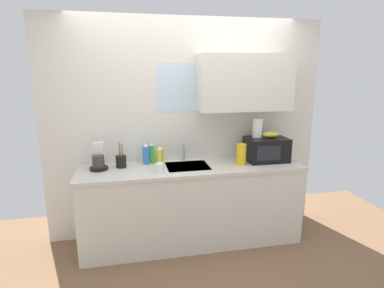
{
  "coord_description": "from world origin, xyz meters",
  "views": [
    {
      "loc": [
        -0.67,
        -3.21,
        1.92
      ],
      "look_at": [
        0.0,
        0.0,
        1.15
      ],
      "focal_mm": 29.37,
      "sensor_mm": 36.0,
      "label": 1
    }
  ],
  "objects_px": {
    "cereal_canister": "(241,154)",
    "utensil_crock": "(121,161)",
    "paper_towel_roll": "(257,128)",
    "dish_soap_bottle_green": "(152,153)",
    "dish_soap_bottle_yellow": "(160,155)",
    "banana_bunch": "(271,135)",
    "dish_soap_bottle_blue": "(146,154)",
    "coffee_maker": "(99,159)",
    "mug_white": "(160,168)",
    "microwave": "(266,149)"
  },
  "relations": [
    {
      "from": "cereal_canister",
      "to": "utensil_crock",
      "type": "bearing_deg",
      "value": 172.58
    },
    {
      "from": "paper_towel_roll",
      "to": "dish_soap_bottle_green",
      "type": "distance_m",
      "value": 1.24
    },
    {
      "from": "dish_soap_bottle_yellow",
      "to": "paper_towel_roll",
      "type": "bearing_deg",
      "value": -5.3
    },
    {
      "from": "cereal_canister",
      "to": "utensil_crock",
      "type": "height_order",
      "value": "utensil_crock"
    },
    {
      "from": "banana_bunch",
      "to": "paper_towel_roll",
      "type": "height_order",
      "value": "paper_towel_roll"
    },
    {
      "from": "dish_soap_bottle_yellow",
      "to": "utensil_crock",
      "type": "bearing_deg",
      "value": -169.05
    },
    {
      "from": "dish_soap_bottle_blue",
      "to": "paper_towel_roll",
      "type": "bearing_deg",
      "value": -3.75
    },
    {
      "from": "coffee_maker",
      "to": "dish_soap_bottle_blue",
      "type": "distance_m",
      "value": 0.51
    },
    {
      "from": "banana_bunch",
      "to": "dish_soap_bottle_green",
      "type": "relative_size",
      "value": 0.83
    },
    {
      "from": "banana_bunch",
      "to": "coffee_maker",
      "type": "height_order",
      "value": "banana_bunch"
    },
    {
      "from": "banana_bunch",
      "to": "mug_white",
      "type": "bearing_deg",
      "value": -171.7
    },
    {
      "from": "dish_soap_bottle_green",
      "to": "banana_bunch",
      "type": "bearing_deg",
      "value": -6.95
    },
    {
      "from": "cereal_canister",
      "to": "microwave",
      "type": "bearing_deg",
      "value": 16.17
    },
    {
      "from": "microwave",
      "to": "dish_soap_bottle_green",
      "type": "bearing_deg",
      "value": 172.72
    },
    {
      "from": "banana_bunch",
      "to": "mug_white",
      "type": "distance_m",
      "value": 1.34
    },
    {
      "from": "paper_towel_roll",
      "to": "dish_soap_bottle_blue",
      "type": "bearing_deg",
      "value": 176.25
    },
    {
      "from": "coffee_maker",
      "to": "mug_white",
      "type": "relative_size",
      "value": 2.95
    },
    {
      "from": "dish_soap_bottle_blue",
      "to": "mug_white",
      "type": "relative_size",
      "value": 2.52
    },
    {
      "from": "microwave",
      "to": "dish_soap_bottle_yellow",
      "type": "distance_m",
      "value": 1.22
    },
    {
      "from": "dish_soap_bottle_green",
      "to": "utensil_crock",
      "type": "height_order",
      "value": "utensil_crock"
    },
    {
      "from": "dish_soap_bottle_yellow",
      "to": "utensil_crock",
      "type": "xyz_separation_m",
      "value": [
        -0.43,
        -0.08,
        -0.02
      ]
    },
    {
      "from": "dish_soap_bottle_blue",
      "to": "utensil_crock",
      "type": "distance_m",
      "value": 0.28
    },
    {
      "from": "banana_bunch",
      "to": "dish_soap_bottle_blue",
      "type": "distance_m",
      "value": 1.44
    },
    {
      "from": "coffee_maker",
      "to": "utensil_crock",
      "type": "xyz_separation_m",
      "value": [
        0.23,
        0.01,
        -0.03
      ]
    },
    {
      "from": "dish_soap_bottle_yellow",
      "to": "dish_soap_bottle_green",
      "type": "xyz_separation_m",
      "value": [
        -0.09,
        0.01,
        0.02
      ]
    },
    {
      "from": "banana_bunch",
      "to": "paper_towel_roll",
      "type": "bearing_deg",
      "value": 161.57
    },
    {
      "from": "banana_bunch",
      "to": "utensil_crock",
      "type": "bearing_deg",
      "value": 177.64
    },
    {
      "from": "dish_soap_bottle_blue",
      "to": "dish_soap_bottle_green",
      "type": "bearing_deg",
      "value": 24.46
    },
    {
      "from": "paper_towel_roll",
      "to": "dish_soap_bottle_yellow",
      "type": "relative_size",
      "value": 1.12
    },
    {
      "from": "cereal_canister",
      "to": "dish_soap_bottle_blue",
      "type": "bearing_deg",
      "value": 167.26
    },
    {
      "from": "paper_towel_roll",
      "to": "cereal_canister",
      "type": "height_order",
      "value": "paper_towel_roll"
    },
    {
      "from": "cereal_canister",
      "to": "mug_white",
      "type": "xyz_separation_m",
      "value": [
        -0.91,
        -0.09,
        -0.07
      ]
    },
    {
      "from": "microwave",
      "to": "utensil_crock",
      "type": "distance_m",
      "value": 1.65
    },
    {
      "from": "dish_soap_bottle_blue",
      "to": "banana_bunch",
      "type": "bearing_deg",
      "value": -5.36
    },
    {
      "from": "microwave",
      "to": "dish_soap_bottle_blue",
      "type": "height_order",
      "value": "microwave"
    },
    {
      "from": "microwave",
      "to": "dish_soap_bottle_blue",
      "type": "bearing_deg",
      "value": 174.38
    },
    {
      "from": "paper_towel_roll",
      "to": "mug_white",
      "type": "relative_size",
      "value": 2.32
    },
    {
      "from": "microwave",
      "to": "dish_soap_bottle_blue",
      "type": "distance_m",
      "value": 1.38
    },
    {
      "from": "dish_soap_bottle_yellow",
      "to": "mug_white",
      "type": "xyz_separation_m",
      "value": [
        -0.04,
        -0.34,
        -0.04
      ]
    },
    {
      "from": "dish_soap_bottle_yellow",
      "to": "dish_soap_bottle_blue",
      "type": "distance_m",
      "value": 0.16
    },
    {
      "from": "microwave",
      "to": "dish_soap_bottle_yellow",
      "type": "xyz_separation_m",
      "value": [
        -1.21,
        0.15,
        -0.04
      ]
    },
    {
      "from": "mug_white",
      "to": "utensil_crock",
      "type": "height_order",
      "value": "utensil_crock"
    },
    {
      "from": "dish_soap_bottle_blue",
      "to": "cereal_canister",
      "type": "height_order",
      "value": "dish_soap_bottle_blue"
    },
    {
      "from": "microwave",
      "to": "coffee_maker",
      "type": "relative_size",
      "value": 1.64
    },
    {
      "from": "coffee_maker",
      "to": "paper_towel_roll",
      "type": "bearing_deg",
      "value": -0.27
    },
    {
      "from": "dish_soap_bottle_green",
      "to": "mug_white",
      "type": "xyz_separation_m",
      "value": [
        0.05,
        -0.35,
        -0.07
      ]
    },
    {
      "from": "dish_soap_bottle_green",
      "to": "dish_soap_bottle_blue",
      "type": "xyz_separation_m",
      "value": [
        -0.07,
        -0.03,
        -0.0
      ]
    },
    {
      "from": "microwave",
      "to": "cereal_canister",
      "type": "distance_m",
      "value": 0.35
    },
    {
      "from": "paper_towel_roll",
      "to": "dish_soap_bottle_yellow",
      "type": "distance_m",
      "value": 1.15
    },
    {
      "from": "dish_soap_bottle_green",
      "to": "utensil_crock",
      "type": "relative_size",
      "value": 0.88
    }
  ]
}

